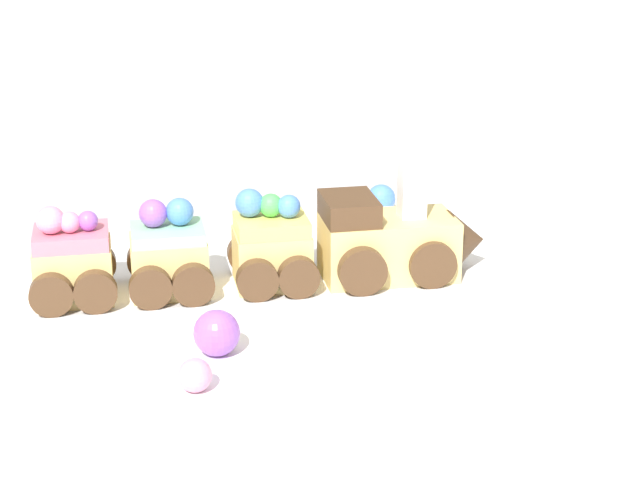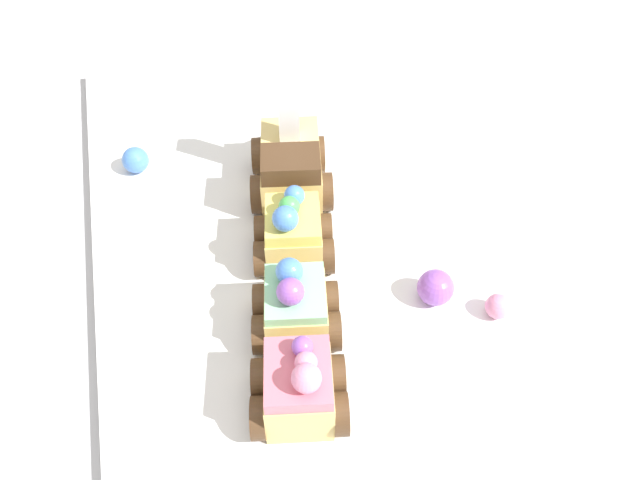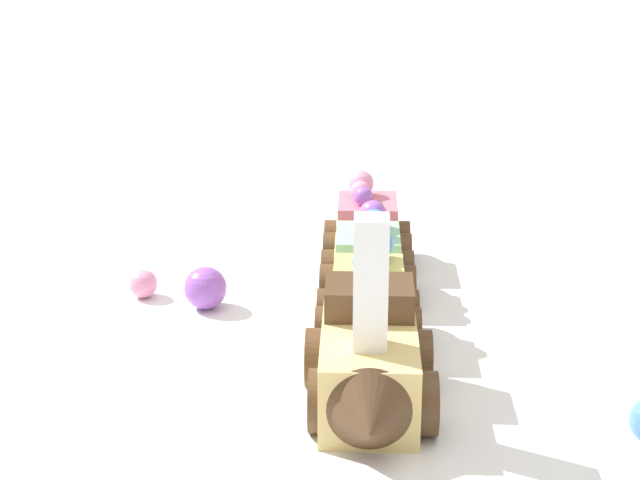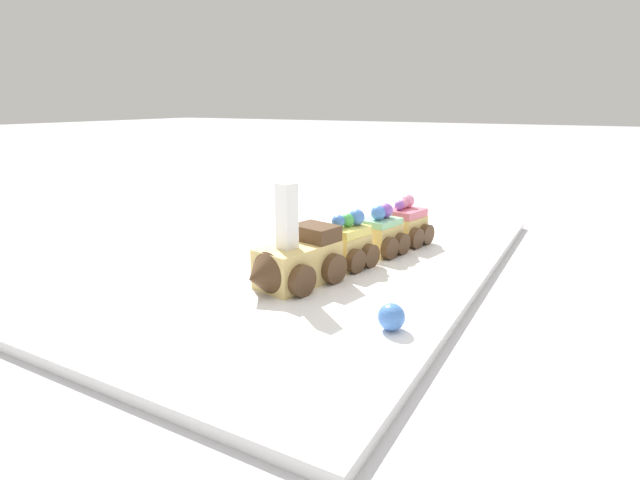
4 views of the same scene
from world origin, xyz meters
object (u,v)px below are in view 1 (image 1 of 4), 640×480
gumball_blue (381,199)px  cake_car_mint (169,258)px  gumball_purple (217,333)px  gumball_pink (195,375)px  cake_car_strawberry (73,264)px  cake_train_locomotive (399,239)px  cake_car_lemon (271,249)px

gumball_blue → cake_car_mint: bearing=-154.6°
gumball_purple → gumball_blue: gumball_purple is taller
gumball_pink → cake_car_strawberry: bearing=102.3°
cake_car_strawberry → gumball_pink: size_ratio=3.79×
cake_train_locomotive → cake_car_strawberry: (-0.24, 0.05, -0.00)m
gumball_pink → gumball_blue: gumball_blue is taller
cake_train_locomotive → cake_car_mint: cake_train_locomotive is taller
cake_car_lemon → gumball_blue: bearing=51.3°
gumball_purple → gumball_blue: size_ratio=1.16×
gumball_blue → gumball_pink: bearing=-133.8°
cake_car_lemon → cake_car_mint: cake_car_lemon is taller
cake_train_locomotive → gumball_pink: cake_train_locomotive is taller
cake_car_mint → cake_car_strawberry: bearing=-179.4°
cake_train_locomotive → cake_car_strawberry: size_ratio=1.70×
cake_car_strawberry → gumball_blue: 0.32m
cake_car_mint → cake_car_strawberry: size_ratio=1.00×
cake_car_strawberry → gumball_pink: (0.04, -0.18, -0.02)m
cake_car_strawberry → gumball_blue: cake_car_strawberry is taller
cake_train_locomotive → cake_car_strawberry: cake_train_locomotive is taller
cake_car_strawberry → cake_train_locomotive: bearing=0.1°
cake_car_mint → gumball_purple: size_ratio=2.61×
cake_car_lemon → gumball_pink: cake_car_lemon is taller
cake_train_locomotive → gumball_purple: cake_train_locomotive is taller
cake_car_strawberry → cake_car_mint: bearing=0.6°
cake_car_mint → gumball_pink: 0.17m
gumball_purple → gumball_blue: (0.23, 0.23, -0.00)m
cake_train_locomotive → gumball_blue: (0.06, 0.15, -0.02)m
cake_car_lemon → gumball_pink: bearing=-113.6°
cake_train_locomotive → gumball_purple: size_ratio=4.44×
cake_car_strawberry → gumball_purple: bearing=-51.0°
gumball_purple → cake_train_locomotive: bearing=24.9°
cake_car_mint → cake_car_lemon: bearing=-0.0°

